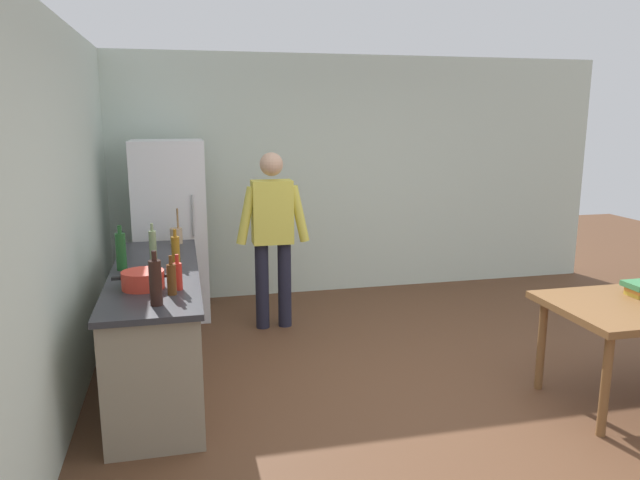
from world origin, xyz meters
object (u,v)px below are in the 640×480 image
Objects in this scene: person at (273,229)px; bottle_wine_green at (121,251)px; utensil_jar at (176,235)px; refrigerator at (171,230)px; bottle_oil_amber at (176,250)px; cooking_pot at (143,280)px; bottle_wine_dark at (156,282)px; bottle_beer_brown at (172,279)px; bottle_vinegar_tall at (153,247)px; bottle_sauce_red at (178,276)px.

person reaches higher than bottle_wine_green.
bottle_wine_green reaches higher than utensil_jar.
bottle_oil_amber is at bearing -87.67° from refrigerator.
bottle_wine_green reaches higher than cooking_pot.
person is 2.15m from bottle_wine_dark.
person reaches higher than bottle_beer_brown.
bottle_vinegar_tall is (-1.06, -0.83, 0.06)m from person.
cooking_pot is at bearing 104.28° from bottle_wine_dark.
bottle_oil_amber is (0.02, 0.80, 0.01)m from bottle_beer_brown.
utensil_jar is 0.94× the size of bottle_wine_green.
cooking_pot is 0.58m from bottle_wine_green.
cooking_pot is 1.54× the size of bottle_beer_brown.
bottle_beer_brown is at bearing 65.96° from bottle_wine_dark.
bottle_beer_brown is at bearing -89.09° from refrigerator.
refrigerator reaches higher than person.
cooking_pot is at bearing -98.59° from utensil_jar.
bottle_wine_green is at bearing -143.07° from person.
utensil_jar is at bearing 76.75° from bottle_vinegar_tall.
bottle_wine_dark is (-0.11, -1.81, 0.07)m from utensil_jar.
refrigerator is 4.50× the size of cooking_pot.
bottle_wine_dark is at bearing -75.72° from cooking_pot.
cooking_pot is 1.18× the size of bottle_wine_dark.
bottle_beer_brown is at bearing -118.32° from person.
refrigerator is at bearing 91.97° from bottle_sauce_red.
cooking_pot is (-0.15, -2.06, 0.06)m from refrigerator.
bottle_vinegar_tall is at bearing 103.64° from bottle_sauce_red.
bottle_wine_dark reaches higher than cooking_pot.
refrigerator is at bearing 88.73° from bottle_wine_dark.
bottle_oil_amber is (0.06, -1.45, 0.12)m from refrigerator.
refrigerator reaches higher than utensil_jar.
bottle_oil_amber is (-0.00, -0.80, 0.04)m from utensil_jar.
bottle_beer_brown is (0.09, 0.20, -0.04)m from bottle_wine_dark.
bottle_wine_dark is at bearing -93.63° from utensil_jar.
person is at bearing 36.93° from bottle_wine_green.
bottle_oil_amber reaches higher than bottle_sauce_red.
refrigerator is at bearing 85.35° from bottle_vinegar_tall.
bottle_sauce_red is (0.13, 0.31, -0.05)m from bottle_wine_dark.
bottle_wine_green is at bearing 106.81° from bottle_wine_dark.
utensil_jar is 0.80m from bottle_oil_amber.
person is 6.07× the size of bottle_oil_amber.
bottle_vinegar_tall reaches higher than bottle_sauce_red.
person is at bearing 37.84° from bottle_vinegar_tall.
bottle_sauce_red is at bearing 67.36° from bottle_wine_dark.
bottle_vinegar_tall is at bearing -94.65° from refrigerator.
bottle_vinegar_tall is 1.14× the size of bottle_oil_amber.
bottle_beer_brown is (0.19, -0.19, 0.05)m from cooking_pot.
bottle_wine_dark reaches higher than bottle_beer_brown.
bottle_sauce_red is at bearing -89.48° from utensil_jar.
bottle_oil_amber is at bearing -90.11° from utensil_jar.
bottle_beer_brown is at bearing -44.73° from cooking_pot.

